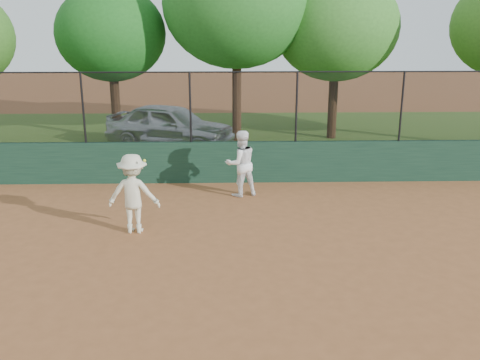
{
  "coord_description": "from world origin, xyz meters",
  "views": [
    {
      "loc": [
        0.51,
        -9.0,
        4.58
      ],
      "look_at": [
        0.8,
        2.2,
        1.2
      ],
      "focal_mm": 40.0,
      "sensor_mm": 36.0,
      "label": 1
    }
  ],
  "objects_px": {
    "player_second": "(241,163)",
    "player_main": "(133,194)",
    "tree_3": "(337,27)",
    "parked_car": "(170,126)",
    "tree_1": "(111,34)",
    "tree_2": "(237,4)"
  },
  "relations": [
    {
      "from": "parked_car",
      "to": "player_main",
      "type": "bearing_deg",
      "value": -157.99
    },
    {
      "from": "tree_1",
      "to": "tree_3",
      "type": "distance_m",
      "value": 8.57
    },
    {
      "from": "player_main",
      "to": "player_second",
      "type": "bearing_deg",
      "value": 45.95
    },
    {
      "from": "player_main",
      "to": "parked_car",
      "type": "bearing_deg",
      "value": 90.03
    },
    {
      "from": "parked_car",
      "to": "player_second",
      "type": "distance_m",
      "value": 6.22
    },
    {
      "from": "player_second",
      "to": "tree_1",
      "type": "bearing_deg",
      "value": -78.18
    },
    {
      "from": "parked_car",
      "to": "tree_3",
      "type": "relative_size",
      "value": 0.75
    },
    {
      "from": "player_second",
      "to": "player_main",
      "type": "relative_size",
      "value": 1.0
    },
    {
      "from": "player_second",
      "to": "tree_2",
      "type": "bearing_deg",
      "value": -111.24
    },
    {
      "from": "parked_car",
      "to": "tree_1",
      "type": "distance_m",
      "value": 4.28
    },
    {
      "from": "parked_car",
      "to": "player_main",
      "type": "relative_size",
      "value": 2.68
    },
    {
      "from": "player_main",
      "to": "tree_1",
      "type": "bearing_deg",
      "value": 103.06
    },
    {
      "from": "player_main",
      "to": "tree_1",
      "type": "xyz_separation_m",
      "value": [
        -2.29,
        9.88,
        3.15
      ]
    },
    {
      "from": "player_main",
      "to": "tree_3",
      "type": "xyz_separation_m",
      "value": [
        6.28,
        9.74,
        3.4
      ]
    },
    {
      "from": "tree_2",
      "to": "tree_3",
      "type": "height_order",
      "value": "tree_2"
    },
    {
      "from": "parked_car",
      "to": "player_second",
      "type": "xyz_separation_m",
      "value": [
        2.44,
        -5.71,
        0.08
      ]
    },
    {
      "from": "player_second",
      "to": "tree_3",
      "type": "xyz_separation_m",
      "value": [
        3.84,
        7.21,
        3.41
      ]
    },
    {
      "from": "parked_car",
      "to": "tree_2",
      "type": "xyz_separation_m",
      "value": [
        2.48,
        1.2,
        4.32
      ]
    },
    {
      "from": "tree_1",
      "to": "player_main",
      "type": "bearing_deg",
      "value": -76.94
    },
    {
      "from": "player_second",
      "to": "tree_2",
      "type": "relative_size",
      "value": 0.24
    },
    {
      "from": "tree_1",
      "to": "player_second",
      "type": "bearing_deg",
      "value": -57.25
    },
    {
      "from": "player_second",
      "to": "player_main",
      "type": "height_order",
      "value": "player_main"
    }
  ]
}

